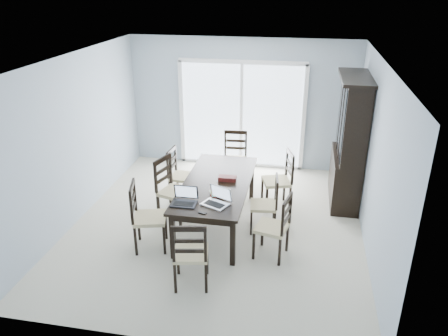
{
  "coord_description": "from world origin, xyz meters",
  "views": [
    {
      "loc": [
        1.23,
        -5.9,
        3.63
      ],
      "look_at": [
        0.11,
        0.0,
        0.99
      ],
      "focal_mm": 35.0,
      "sensor_mm": 36.0,
      "label": 1
    }
  ],
  "objects_px": {
    "china_hutch": "(349,143)",
    "chair_end_far": "(235,152)",
    "chair_right_mid": "(269,198)",
    "laptop_dark": "(184,201)",
    "dining_table": "(217,187)",
    "chair_left_near": "(142,209)",
    "hot_tub": "(211,122)",
    "chair_left_far": "(178,169)",
    "chair_left_mid": "(170,182)",
    "chair_end_near": "(190,248)",
    "chair_right_near": "(279,221)",
    "cell_phone": "(203,213)",
    "chair_right_far": "(283,174)",
    "laptop_silver": "(215,201)",
    "game_box": "(227,178)"
  },
  "relations": [
    {
      "from": "chair_end_far",
      "to": "laptop_silver",
      "type": "relative_size",
      "value": 2.76
    },
    {
      "from": "china_hutch",
      "to": "chair_left_far",
      "type": "distance_m",
      "value": 2.96
    },
    {
      "from": "laptop_dark",
      "to": "hot_tub",
      "type": "bearing_deg",
      "value": 96.88
    },
    {
      "from": "chair_right_far",
      "to": "game_box",
      "type": "relative_size",
      "value": 4.24
    },
    {
      "from": "laptop_silver",
      "to": "china_hutch",
      "type": "bearing_deg",
      "value": 70.74
    },
    {
      "from": "chair_left_far",
      "to": "laptop_silver",
      "type": "distance_m",
      "value": 1.77
    },
    {
      "from": "china_hutch",
      "to": "cell_phone",
      "type": "bearing_deg",
      "value": -132.14
    },
    {
      "from": "chair_left_near",
      "to": "chair_right_mid",
      "type": "relative_size",
      "value": 1.13
    },
    {
      "from": "chair_right_far",
      "to": "cell_phone",
      "type": "bearing_deg",
      "value": 134.66
    },
    {
      "from": "chair_end_far",
      "to": "cell_phone",
      "type": "relative_size",
      "value": 11.08
    },
    {
      "from": "chair_left_near",
      "to": "chair_right_mid",
      "type": "height_order",
      "value": "chair_left_near"
    },
    {
      "from": "cell_phone",
      "to": "chair_end_near",
      "type": "bearing_deg",
      "value": -79.18
    },
    {
      "from": "laptop_silver",
      "to": "game_box",
      "type": "xyz_separation_m",
      "value": [
        0.03,
        0.81,
        -0.02
      ]
    },
    {
      "from": "dining_table",
      "to": "chair_left_near",
      "type": "height_order",
      "value": "chair_left_near"
    },
    {
      "from": "game_box",
      "to": "laptop_dark",
      "type": "bearing_deg",
      "value": -117.16
    },
    {
      "from": "chair_right_near",
      "to": "cell_phone",
      "type": "distance_m",
      "value": 1.05
    },
    {
      "from": "laptop_dark",
      "to": "chair_left_far",
      "type": "bearing_deg",
      "value": 108.72
    },
    {
      "from": "chair_right_far",
      "to": "chair_end_near",
      "type": "height_order",
      "value": "chair_right_far"
    },
    {
      "from": "laptop_silver",
      "to": "hot_tub",
      "type": "distance_m",
      "value": 4.54
    },
    {
      "from": "china_hutch",
      "to": "chair_right_mid",
      "type": "bearing_deg",
      "value": -134.12
    },
    {
      "from": "dining_table",
      "to": "laptop_dark",
      "type": "height_order",
      "value": "laptop_dark"
    },
    {
      "from": "chair_left_near",
      "to": "hot_tub",
      "type": "height_order",
      "value": "chair_left_near"
    },
    {
      "from": "chair_left_far",
      "to": "laptop_dark",
      "type": "distance_m",
      "value": 1.64
    },
    {
      "from": "chair_right_far",
      "to": "hot_tub",
      "type": "distance_m",
      "value": 3.43
    },
    {
      "from": "chair_end_near",
      "to": "chair_end_far",
      "type": "relative_size",
      "value": 0.97
    },
    {
      "from": "chair_left_mid",
      "to": "hot_tub",
      "type": "height_order",
      "value": "chair_left_mid"
    },
    {
      "from": "cell_phone",
      "to": "china_hutch",
      "type": "bearing_deg",
      "value": 60.13
    },
    {
      "from": "chair_right_near",
      "to": "chair_end_far",
      "type": "xyz_separation_m",
      "value": [
        -0.99,
        2.33,
        0.03
      ]
    },
    {
      "from": "dining_table",
      "to": "chair_right_mid",
      "type": "height_order",
      "value": "chair_right_mid"
    },
    {
      "from": "chair_left_near",
      "to": "laptop_dark",
      "type": "xyz_separation_m",
      "value": [
        0.61,
        0.03,
        0.18
      ]
    },
    {
      "from": "china_hutch",
      "to": "chair_end_far",
      "type": "height_order",
      "value": "china_hutch"
    },
    {
      "from": "chair_left_near",
      "to": "hot_tub",
      "type": "relative_size",
      "value": 0.54
    },
    {
      "from": "china_hutch",
      "to": "hot_tub",
      "type": "bearing_deg",
      "value": 140.2
    },
    {
      "from": "laptop_silver",
      "to": "cell_phone",
      "type": "bearing_deg",
      "value": -89.49
    },
    {
      "from": "chair_left_far",
      "to": "chair_left_mid",
      "type": "bearing_deg",
      "value": 10.25
    },
    {
      "from": "chair_left_near",
      "to": "china_hutch",
      "type": "bearing_deg",
      "value": 110.45
    },
    {
      "from": "chair_left_far",
      "to": "dining_table",
      "type": "bearing_deg",
      "value": 53.24
    },
    {
      "from": "laptop_silver",
      "to": "hot_tub",
      "type": "xyz_separation_m",
      "value": [
        -1.03,
        4.41,
        -0.3
      ]
    },
    {
      "from": "chair_left_near",
      "to": "hot_tub",
      "type": "distance_m",
      "value": 4.51
    },
    {
      "from": "chair_left_near",
      "to": "chair_left_far",
      "type": "xyz_separation_m",
      "value": [
        0.06,
        1.56,
        -0.05
      ]
    },
    {
      "from": "chair_end_near",
      "to": "chair_left_near",
      "type": "bearing_deg",
      "value": 128.67
    },
    {
      "from": "chair_end_near",
      "to": "chair_right_far",
      "type": "bearing_deg",
      "value": 57.05
    },
    {
      "from": "chair_right_mid",
      "to": "china_hutch",
      "type": "bearing_deg",
      "value": -50.78
    },
    {
      "from": "cell_phone",
      "to": "chair_left_far",
      "type": "bearing_deg",
      "value": 128.55
    },
    {
      "from": "chair_right_near",
      "to": "chair_end_near",
      "type": "xyz_separation_m",
      "value": [
        -1.01,
        -0.88,
        0.01
      ]
    },
    {
      "from": "chair_end_near",
      "to": "cell_phone",
      "type": "bearing_deg",
      "value": 77.6
    },
    {
      "from": "chair_right_mid",
      "to": "laptop_dark",
      "type": "height_order",
      "value": "chair_right_mid"
    },
    {
      "from": "laptop_dark",
      "to": "game_box",
      "type": "bearing_deg",
      "value": 62.05
    },
    {
      "from": "chair_right_near",
      "to": "cell_phone",
      "type": "height_order",
      "value": "chair_right_near"
    },
    {
      "from": "china_hutch",
      "to": "hot_tub",
      "type": "height_order",
      "value": "china_hutch"
    }
  ]
}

